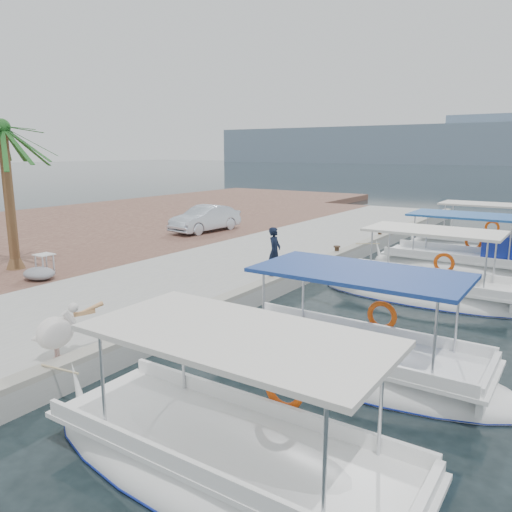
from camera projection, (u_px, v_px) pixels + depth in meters
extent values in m
plane|color=black|center=(256.00, 308.00, 14.90)|extent=(400.00, 400.00, 0.00)
cube|color=#9E9E98|center=(262.00, 259.00, 20.55)|extent=(6.00, 40.00, 0.50)
cube|color=gray|center=(323.00, 259.00, 18.98)|extent=(0.44, 40.00, 0.12)
cube|color=brown|center=(172.00, 246.00, 23.26)|extent=(4.00, 40.00, 0.50)
cube|color=brown|center=(43.00, 228.00, 28.67)|extent=(16.00, 60.00, 0.48)
cube|color=slate|center=(392.00, 145.00, 200.88)|extent=(140.00, 40.00, 14.00)
ellipsoid|color=white|center=(228.00, 474.00, 7.14)|extent=(6.90, 2.24, 1.30)
ellipsoid|color=navy|center=(228.00, 475.00, 7.15)|extent=(6.93, 2.29, 0.22)
cube|color=white|center=(227.00, 443.00, 7.04)|extent=(5.66, 1.93, 0.08)
cube|color=silver|center=(236.00, 335.00, 6.61)|extent=(4.14, 2.06, 0.08)
cylinder|color=silver|center=(103.00, 385.00, 7.03)|extent=(0.05, 0.05, 1.60)
torus|color=#DE4C0B|center=(284.00, 389.00, 7.65)|extent=(0.68, 0.12, 0.68)
ellipsoid|color=white|center=(348.00, 370.00, 10.55)|extent=(6.97, 2.33, 1.30)
ellipsoid|color=navy|center=(348.00, 371.00, 10.55)|extent=(7.01, 2.38, 0.22)
cube|color=white|center=(349.00, 348.00, 10.44)|extent=(5.72, 2.00, 0.08)
cube|color=navy|center=(360.00, 273.00, 10.01)|extent=(4.18, 2.14, 0.08)
cylinder|color=silver|center=(263.00, 309.00, 10.42)|extent=(0.05, 0.05, 1.60)
torus|color=#DE4C0B|center=(382.00, 316.00, 11.09)|extent=(0.68, 0.12, 0.68)
ellipsoid|color=white|center=(424.00, 297.00, 15.83)|extent=(6.66, 2.22, 1.30)
ellipsoid|color=navy|center=(424.00, 298.00, 15.83)|extent=(6.69, 2.26, 0.22)
cube|color=white|center=(425.00, 282.00, 15.73)|extent=(5.46, 1.91, 0.08)
cube|color=silver|center=(434.00, 231.00, 15.30)|extent=(3.99, 2.04, 0.08)
cylinder|color=silver|center=(371.00, 256.00, 15.69)|extent=(0.05, 0.05, 1.60)
torus|color=#DE4C0B|center=(444.00, 263.00, 16.33)|extent=(0.68, 0.12, 0.68)
ellipsoid|color=white|center=(457.00, 269.00, 19.55)|extent=(6.74, 2.46, 1.30)
ellipsoid|color=navy|center=(457.00, 270.00, 19.56)|extent=(6.77, 2.51, 0.22)
cube|color=white|center=(458.00, 257.00, 19.45)|extent=(5.52, 2.11, 0.08)
cube|color=#1E4F97|center=(467.00, 215.00, 19.02)|extent=(4.04, 2.26, 0.08)
cylinder|color=silver|center=(414.00, 236.00, 19.35)|extent=(0.05, 0.05, 1.60)
torus|color=#DE4C0B|center=(474.00, 242.00, 20.15)|extent=(0.68, 0.12, 0.68)
cube|color=navy|center=(503.00, 247.00, 18.52)|extent=(1.20, 1.72, 1.00)
ellipsoid|color=white|center=(480.00, 250.00, 23.46)|extent=(6.70, 2.17, 1.30)
ellipsoid|color=navy|center=(480.00, 250.00, 23.46)|extent=(6.74, 2.22, 0.22)
cube|color=white|center=(481.00, 239.00, 23.35)|extent=(5.50, 1.87, 0.08)
cube|color=silver|center=(488.00, 205.00, 22.93)|extent=(4.02, 2.00, 0.08)
cylinder|color=silver|center=(444.00, 222.00, 23.34)|extent=(0.05, 0.05, 1.60)
torus|color=#DE4C0B|center=(492.00, 228.00, 23.94)|extent=(0.68, 0.12, 0.68)
cylinder|color=black|center=(164.00, 317.00, 12.10)|extent=(0.18, 0.18, 0.30)
cylinder|color=black|center=(164.00, 311.00, 12.07)|extent=(0.28, 0.28, 0.05)
cylinder|color=black|center=(272.00, 275.00, 16.18)|extent=(0.18, 0.18, 0.30)
cylinder|color=black|center=(272.00, 270.00, 16.15)|extent=(0.28, 0.28, 0.05)
cylinder|color=black|center=(337.00, 250.00, 20.26)|extent=(0.18, 0.18, 0.30)
cylinder|color=black|center=(337.00, 247.00, 20.23)|extent=(0.28, 0.28, 0.05)
cylinder|color=black|center=(380.00, 234.00, 24.34)|extent=(0.18, 0.18, 0.30)
cylinder|color=black|center=(380.00, 231.00, 24.31)|extent=(0.28, 0.28, 0.05)
cylinder|color=tan|center=(56.00, 350.00, 10.03)|extent=(0.05, 0.05, 0.34)
cylinder|color=tan|center=(58.00, 352.00, 9.90)|extent=(0.05, 0.05, 0.34)
ellipsoid|color=silver|center=(55.00, 333.00, 9.89)|extent=(0.71, 0.91, 0.63)
cylinder|color=silver|center=(69.00, 318.00, 10.01)|extent=(0.22, 0.32, 0.33)
sphere|color=silver|center=(73.00, 308.00, 10.03)|extent=(0.21, 0.21, 0.21)
cone|color=#EAA566|center=(89.00, 309.00, 10.24)|extent=(0.29, 0.61, 0.24)
imported|color=black|center=(275.00, 251.00, 16.63)|extent=(0.48, 0.65, 1.63)
cylinder|color=brown|center=(9.00, 200.00, 17.24)|extent=(0.34, 0.34, 4.84)
cone|color=brown|center=(16.00, 264.00, 17.70)|extent=(0.64, 0.64, 0.36)
imported|color=silver|center=(205.00, 219.00, 25.82)|extent=(1.77, 4.18, 1.34)
ellipsoid|color=gray|center=(39.00, 273.00, 16.17)|extent=(1.10, 0.90, 0.40)
cylinder|color=silver|center=(36.00, 266.00, 16.63)|extent=(0.06, 0.06, 0.70)
cylinder|color=silver|center=(43.00, 267.00, 16.41)|extent=(0.06, 0.06, 0.70)
cylinder|color=silver|center=(47.00, 263.00, 16.95)|extent=(0.06, 0.06, 0.70)
cylinder|color=silver|center=(54.00, 265.00, 16.74)|extent=(0.06, 0.06, 0.70)
cube|color=white|center=(44.00, 255.00, 16.61)|extent=(0.55, 0.55, 0.03)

